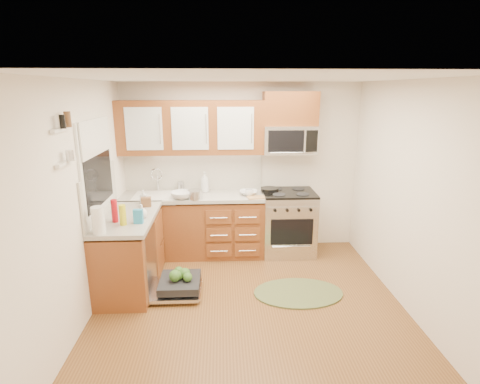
{
  "coord_description": "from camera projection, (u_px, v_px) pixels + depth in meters",
  "views": [
    {
      "loc": [
        -0.3,
        -3.79,
        2.4
      ],
      "look_at": [
        -0.07,
        0.85,
        1.12
      ],
      "focal_mm": 28.0,
      "sensor_mm": 36.0,
      "label": 1
    }
  ],
  "objects": [
    {
      "name": "backsplash_back",
      "position": [
        193.0,
        171.0,
        5.62
      ],
      "size": [
        2.05,
        0.02,
        0.57
      ],
      "primitive_type": "cube",
      "color": "beige",
      "rests_on": "ground"
    },
    {
      "name": "shelf_upper",
      "position": [
        62.0,
        129.0,
        3.34
      ],
      "size": [
        0.04,
        0.4,
        0.03
      ],
      "primitive_type": "cube",
      "color": "white",
      "rests_on": "ground"
    },
    {
      "name": "window",
      "position": [
        96.0,
        166.0,
        4.29
      ],
      "size": [
        0.03,
        1.05,
        1.05
      ],
      "primitive_type": null,
      "color": "white",
      "rests_on": "ground"
    },
    {
      "name": "wall_left",
      "position": [
        83.0,
        203.0,
        3.89
      ],
      "size": [
        0.04,
        3.5,
        2.5
      ],
      "primitive_type": "cube",
      "color": "white",
      "rests_on": "ground"
    },
    {
      "name": "base_cabinet_left",
      "position": [
        130.0,
        254.0,
        4.63
      ],
      "size": [
        0.6,
        1.25,
        0.85
      ],
      "primitive_type": "cube",
      "color": "brown",
      "rests_on": "ground"
    },
    {
      "name": "wall_right",
      "position": [
        411.0,
        199.0,
        4.05
      ],
      "size": [
        0.04,
        3.5,
        2.5
      ],
      "primitive_type": "cube",
      "color": "white",
      "rests_on": "ground"
    },
    {
      "name": "wall_front",
      "position": [
        272.0,
        284.0,
        2.29
      ],
      "size": [
        3.5,
        0.04,
        2.5
      ],
      "primitive_type": "cube",
      "color": "white",
      "rests_on": "ground"
    },
    {
      "name": "soap_bottle_b",
      "position": [
        143.0,
        197.0,
        4.96
      ],
      "size": [
        0.09,
        0.09,
        0.18
      ],
      "primitive_type": "imported",
      "rotation": [
        0.0,
        0.0,
        -0.03
      ],
      "color": "#999999",
      "rests_on": "countertop_left"
    },
    {
      "name": "backsplash_left",
      "position": [
        100.0,
        194.0,
        4.4
      ],
      "size": [
        0.02,
        1.25,
        0.57
      ],
      "primitive_type": "cube",
      "color": "beige",
      "rests_on": "ground"
    },
    {
      "name": "upper_cabinets",
      "position": [
        191.0,
        127.0,
        5.29
      ],
      "size": [
        2.05,
        0.35,
        0.75
      ],
      "primitive_type": null,
      "color": "brown",
      "rests_on": "ground"
    },
    {
      "name": "soap_bottle_c",
      "position": [
        141.0,
        211.0,
        4.4
      ],
      "size": [
        0.16,
        0.16,
        0.17
      ],
      "primitive_type": "imported",
      "rotation": [
        0.0,
        0.0,
        0.25
      ],
      "color": "#999999",
      "rests_on": "countertop_left"
    },
    {
      "name": "canister",
      "position": [
        181.0,
        186.0,
        5.58
      ],
      "size": [
        0.12,
        0.12,
        0.15
      ],
      "primitive_type": "cylinder",
      "rotation": [
        0.0,
        0.0,
        0.37
      ],
      "color": "silver",
      "rests_on": "countertop_back"
    },
    {
      "name": "mustard_bottle",
      "position": [
        123.0,
        215.0,
        4.17
      ],
      "size": [
        0.09,
        0.09,
        0.23
      ],
      "primitive_type": "cylinder",
      "rotation": [
        0.0,
        0.0,
        0.3
      ],
      "color": "gold",
      "rests_on": "countertop_left"
    },
    {
      "name": "rug",
      "position": [
        298.0,
        293.0,
        4.54
      ],
      "size": [
        1.17,
        0.84,
        0.02
      ],
      "primitive_type": null,
      "rotation": [
        0.0,
        0.0,
        0.13
      ],
      "color": "#5A6A3C",
      "rests_on": "ground"
    },
    {
      "name": "countertop_back",
      "position": [
        193.0,
        196.0,
        5.42
      ],
      "size": [
        2.07,
        0.64,
        0.05
      ],
      "primitive_type": "cube",
      "color": "#9F9A91",
      "rests_on": "base_cabinet_back"
    },
    {
      "name": "red_bottle",
      "position": [
        115.0,
        211.0,
        4.26
      ],
      "size": [
        0.08,
        0.08,
        0.27
      ],
      "primitive_type": "cylinder",
      "rotation": [
        0.0,
        0.0,
        -0.21
      ],
      "color": "#B70F19",
      "rests_on": "countertop_left"
    },
    {
      "name": "cup",
      "position": [
        249.0,
        193.0,
        5.32
      ],
      "size": [
        0.16,
        0.16,
        0.1
      ],
      "primitive_type": "imported",
      "rotation": [
        0.0,
        0.0,
        -0.41
      ],
      "color": "#999999",
      "rests_on": "countertop_back"
    },
    {
      "name": "wall_back",
      "position": [
        241.0,
        168.0,
        5.66
      ],
      "size": [
        3.5,
        0.04,
        2.5
      ],
      "primitive_type": "cube",
      "color": "white",
      "rests_on": "ground"
    },
    {
      "name": "bowl_b",
      "position": [
        182.0,
        195.0,
        5.21
      ],
      "size": [
        0.41,
        0.41,
        0.1
      ],
      "primitive_type": "imported",
      "rotation": [
        0.0,
        0.0,
        0.43
      ],
      "color": "#999999",
      "rests_on": "countertop_back"
    },
    {
      "name": "paper_towel_roll",
      "position": [
        98.0,
        220.0,
        3.92
      ],
      "size": [
        0.17,
        0.17,
        0.29
      ],
      "primitive_type": "cylinder",
      "rotation": [
        0.0,
        0.0,
        -0.38
      ],
      "color": "white",
      "rests_on": "countertop_left"
    },
    {
      "name": "floor",
      "position": [
        249.0,
        305.0,
        4.3
      ],
      "size": [
        3.5,
        3.5,
        0.0
      ],
      "primitive_type": "plane",
      "color": "brown",
      "rests_on": "ground"
    },
    {
      "name": "base_cabinet_back",
      "position": [
        194.0,
        227.0,
        5.55
      ],
      "size": [
        2.05,
        0.6,
        0.85
      ],
      "primitive_type": "cube",
      "color": "brown",
      "rests_on": "ground"
    },
    {
      "name": "sink",
      "position": [
        156.0,
        204.0,
        5.4
      ],
      "size": [
        0.62,
        0.5,
        0.26
      ],
      "primitive_type": null,
      "color": "white",
      "rests_on": "ground"
    },
    {
      "name": "ceiling",
      "position": [
        251.0,
        78.0,
        3.64
      ],
      "size": [
        3.5,
        3.5,
        0.0
      ],
      "primitive_type": "plane",
      "rotation": [
        3.14,
        0.0,
        0.0
      ],
      "color": "white",
      "rests_on": "ground"
    },
    {
      "name": "soap_bottle_a",
      "position": [
        205.0,
        182.0,
        5.49
      ],
      "size": [
        0.16,
        0.16,
        0.31
      ],
      "primitive_type": "imported",
      "rotation": [
        0.0,
        0.0,
        0.43
      ],
      "color": "#999999",
      "rests_on": "countertop_back"
    },
    {
      "name": "microwave",
      "position": [
        289.0,
        139.0,
        5.38
      ],
      "size": [
        0.76,
        0.38,
        0.4
      ],
      "primitive_type": null,
      "color": "silver",
      "rests_on": "ground"
    },
    {
      "name": "blue_carton",
      "position": [
        138.0,
        216.0,
        4.23
      ],
      "size": [
        0.1,
        0.07,
        0.16
      ],
      "primitive_type": "cube",
      "rotation": [
        0.0,
        0.0,
        -0.04
      ],
      "color": "teal",
      "rests_on": "countertop_left"
    },
    {
      "name": "countertop_left",
      "position": [
        128.0,
        218.0,
        4.5
      ],
      "size": [
        0.64,
        1.27,
        0.05
      ],
      "primitive_type": "cube",
      "color": "#9F9A91",
      "rests_on": "base_cabinet_left"
    },
    {
      "name": "bowl_a",
      "position": [
        248.0,
        193.0,
        5.39
      ],
      "size": [
        0.27,
        0.27,
        0.06
      ],
      "primitive_type": "imported",
      "rotation": [
        0.0,
        0.0,
        -0.05
      ],
      "color": "#999999",
      "rests_on": "countertop_back"
    },
    {
      "name": "wooden_box",
      "position": [
        146.0,
        202.0,
        4.85
      ],
      "size": [
        0.13,
        0.1,
        0.12
      ],
      "primitive_type": "cube",
      "rotation": [
        0.0,
        0.0,
        0.11
      ],
      "color": "brown",
      "rests_on": "countertop_left"
    },
    {
      "name": "stock_pot",
      "position": [
        195.0,
        195.0,
        5.18
      ],
      "size": [
        0.28,
        0.28,
        0.12
      ],
      "primitive_type": "cylinder",
      "rotation": [
        0.0,
        0.0,
        0.43
      ],
      "color": "silver",
      "rests_on": "countertop_back"
    },
    {
      "name": "range",
      "position": [
        288.0,
        222.0,
        5.59
      ],
      "size": [
        0.76,
        0.64,
        0.95
      ],
      "primitive_type": null,
      "color": "silver",
      "rests_on": "ground"
    },
    {
      "name": "cutting_board",
      "position": [
        256.0,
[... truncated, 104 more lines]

